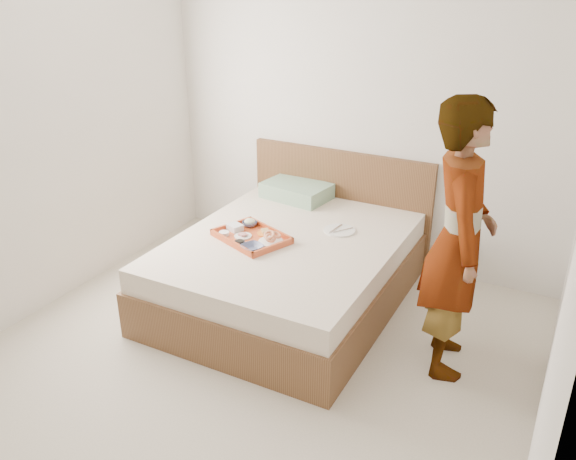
# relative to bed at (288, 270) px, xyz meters

# --- Properties ---
(ground) EXTENTS (3.50, 4.00, 0.01)m
(ground) POSITION_rel_bed_xyz_m (0.14, -1.00, -0.27)
(ground) COLOR beige
(ground) RESTS_ON ground
(wall_back) EXTENTS (3.50, 0.01, 2.60)m
(wall_back) POSITION_rel_bed_xyz_m (0.14, 1.00, 1.04)
(wall_back) COLOR silver
(wall_back) RESTS_ON ground
(wall_left) EXTENTS (0.01, 4.00, 2.60)m
(wall_left) POSITION_rel_bed_xyz_m (-1.61, -1.00, 1.04)
(wall_left) COLOR silver
(wall_left) RESTS_ON ground
(wall_right) EXTENTS (0.01, 4.00, 2.60)m
(wall_right) POSITION_rel_bed_xyz_m (1.89, -1.00, 1.04)
(wall_right) COLOR silver
(wall_right) RESTS_ON ground
(bed) EXTENTS (1.65, 2.00, 0.53)m
(bed) POSITION_rel_bed_xyz_m (0.00, 0.00, 0.00)
(bed) COLOR brown
(bed) RESTS_ON ground
(headboard) EXTENTS (1.65, 0.06, 0.95)m
(headboard) POSITION_rel_bed_xyz_m (0.00, 0.97, 0.21)
(headboard) COLOR brown
(headboard) RESTS_ON ground
(pillow) EXTENTS (0.60, 0.45, 0.13)m
(pillow) POSITION_rel_bed_xyz_m (-0.33, 0.78, 0.33)
(pillow) COLOR #96B895
(pillow) RESTS_ON bed
(tray) EXTENTS (0.63, 0.55, 0.05)m
(tray) POSITION_rel_bed_xyz_m (-0.24, -0.14, 0.29)
(tray) COLOR #C7522F
(tray) RESTS_ON bed
(prawn_plate) EXTENTS (0.24, 0.24, 0.01)m
(prawn_plate) POSITION_rel_bed_xyz_m (-0.07, -0.15, 0.29)
(prawn_plate) COLOR white
(prawn_plate) RESTS_ON tray
(navy_bowl_big) EXTENTS (0.19, 0.19, 0.04)m
(navy_bowl_big) POSITION_rel_bed_xyz_m (-0.12, -0.31, 0.30)
(navy_bowl_big) COLOR #18224B
(navy_bowl_big) RESTS_ON tray
(sauce_dish) EXTENTS (0.10, 0.10, 0.03)m
(sauce_dish) POSITION_rel_bed_xyz_m (-0.25, -0.29, 0.29)
(sauce_dish) COLOR black
(sauce_dish) RESTS_ON tray
(meat_plate) EXTENTS (0.17, 0.17, 0.01)m
(meat_plate) POSITION_rel_bed_xyz_m (-0.30, -0.16, 0.28)
(meat_plate) COLOR white
(meat_plate) RESTS_ON tray
(bread_plate) EXTENTS (0.17, 0.17, 0.01)m
(bread_plate) POSITION_rel_bed_xyz_m (-0.17, -0.04, 0.28)
(bread_plate) COLOR orange
(bread_plate) RESTS_ON tray
(salad_bowl) EXTENTS (0.15, 0.15, 0.04)m
(salad_bowl) POSITION_rel_bed_xyz_m (-0.36, 0.03, 0.30)
(salad_bowl) COLOR #18224B
(salad_bowl) RESTS_ON tray
(plastic_tub) EXTENTS (0.14, 0.13, 0.05)m
(plastic_tub) POSITION_rel_bed_xyz_m (-0.42, -0.09, 0.30)
(plastic_tub) COLOR silver
(plastic_tub) RESTS_ON tray
(cheese_round) EXTENTS (0.10, 0.10, 0.03)m
(cheese_round) POSITION_rel_bed_xyz_m (-0.44, -0.20, 0.29)
(cheese_round) COLOR white
(cheese_round) RESTS_ON tray
(dinner_plate) EXTENTS (0.32, 0.32, 0.01)m
(dinner_plate) POSITION_rel_bed_xyz_m (0.28, 0.30, 0.27)
(dinner_plate) COLOR white
(dinner_plate) RESTS_ON bed
(person) EXTENTS (0.59, 0.74, 1.76)m
(person) POSITION_rel_bed_xyz_m (1.27, -0.20, 0.61)
(person) COLOR silver
(person) RESTS_ON ground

